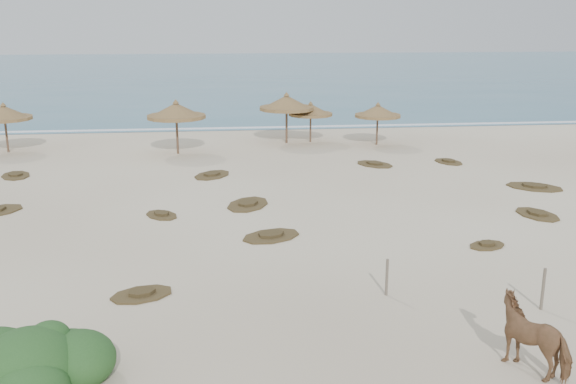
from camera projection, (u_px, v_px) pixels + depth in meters
name	position (u px, v px, depth m)	size (l,w,h in m)	color
ground	(270.00, 269.00, 19.37)	(160.00, 160.00, 0.00)	beige
ocean	(226.00, 72.00, 91.32)	(200.00, 100.00, 0.01)	#2B6583
foam_line	(239.00, 128.00, 44.31)	(70.00, 0.60, 0.01)	white
palapa_1	(4.00, 114.00, 35.79)	(3.49, 3.49, 2.83)	brown
palapa_2	(176.00, 112.00, 35.34)	(4.12, 4.12, 3.05)	brown
palapa_3	(311.00, 110.00, 38.87)	(3.14, 3.14, 2.50)	brown
palapa_4	(287.00, 104.00, 38.43)	(4.25, 4.25, 3.09)	brown
palapa_5	(378.00, 112.00, 37.96)	(3.33, 3.33, 2.57)	brown
horse	(536.00, 336.00, 13.68)	(0.84, 1.83, 1.55)	#9A6846
fence_post_near	(387.00, 277.00, 17.41)	(0.08, 0.08, 1.05)	#6B5D50
fence_post_far	(543.00, 289.00, 16.53)	(0.08, 0.08, 1.14)	#6B5D50
bush	(31.00, 366.00, 13.02)	(3.30, 2.91, 1.48)	#315E28
scrub_2	(162.00, 215.00, 24.57)	(1.72, 1.84, 0.16)	brown
scrub_3	(248.00, 204.00, 25.99)	(2.36, 2.77, 0.16)	brown
scrub_4	(537.00, 214.00, 24.65)	(1.72, 2.24, 0.16)	brown
scrub_5	(534.00, 187.00, 28.69)	(2.93, 2.68, 0.16)	brown
scrub_6	(16.00, 175.00, 30.77)	(1.83, 2.29, 0.16)	brown
scrub_7	(374.00, 164.00, 33.16)	(2.37, 2.53, 0.16)	brown
scrub_9	(271.00, 236.00, 22.20)	(2.56, 2.22, 0.16)	brown
scrub_10	(448.00, 161.00, 33.72)	(1.68, 2.08, 0.16)	brown
scrub_11	(142.00, 294.00, 17.50)	(2.02, 1.67, 0.16)	brown
scrub_12	(487.00, 245.00, 21.29)	(1.58, 1.33, 0.16)	brown
scrub_13	(212.00, 175.00, 30.87)	(2.39, 2.62, 0.16)	brown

